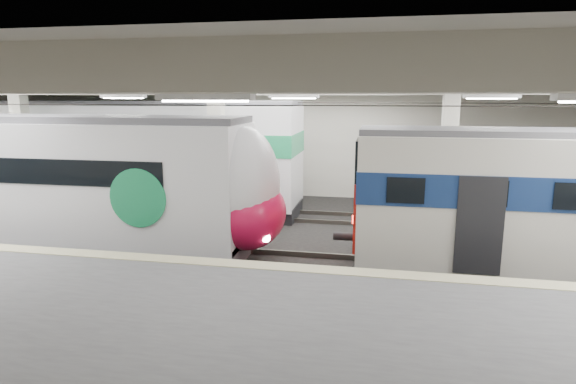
# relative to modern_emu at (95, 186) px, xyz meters

# --- Properties ---
(station_hall) EXTENTS (36.00, 24.00, 5.75)m
(station_hall) POSITION_rel_modern_emu_xyz_m (6.07, -1.74, 1.10)
(station_hall) COLOR black
(station_hall) RESTS_ON ground
(modern_emu) EXTENTS (13.48, 2.78, 4.36)m
(modern_emu) POSITION_rel_modern_emu_xyz_m (0.00, 0.00, 0.00)
(modern_emu) COLOR white
(modern_emu) RESTS_ON ground
(far_train) EXTENTS (15.09, 3.19, 4.76)m
(far_train) POSITION_rel_modern_emu_xyz_m (-1.94, 5.50, 0.31)
(far_train) COLOR white
(far_train) RESTS_ON ground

